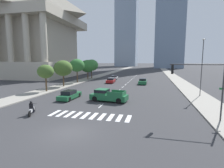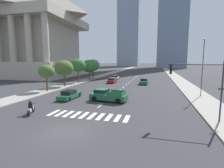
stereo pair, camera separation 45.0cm
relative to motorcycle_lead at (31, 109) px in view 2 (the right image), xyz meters
name	(u,v)px [view 2 (the right image)]	position (x,y,z in m)	size (l,w,h in m)	color
ground_plane	(67,132)	(6.09, -3.28, -0.58)	(800.00, 800.00, 0.00)	#333335
sidewalk_east	(185,85)	(19.45, 26.72, -0.51)	(4.00, 260.00, 0.15)	gray
sidewalk_west	(78,82)	(-7.26, 26.72, -0.51)	(4.00, 260.00, 0.15)	gray
crosswalk_near	(88,115)	(6.09, 1.05, -0.58)	(8.55, 2.20, 0.01)	silver
lane_divider_center	(129,83)	(6.09, 29.05, -0.58)	(0.14, 50.00, 0.01)	silver
motorcycle_lead	(31,109)	(0.00, 0.00, 0.00)	(1.09, 2.04, 1.49)	black
pickup_truck	(107,95)	(6.17, 7.81, 0.23)	(5.43, 2.61, 1.67)	#1E6038
sedan_red_0	(112,80)	(1.82, 27.66, 0.01)	(2.06, 4.78, 1.29)	maroon
sedan_silver_1	(116,77)	(0.83, 36.04, -0.02)	(2.05, 4.58, 1.21)	#B7BABF
sedan_green_2	(70,95)	(0.36, 7.79, 0.01)	(1.83, 4.70, 1.30)	#1E6038
sedan_green_3	(144,82)	(10.01, 27.17, 0.05)	(1.88, 4.71, 1.38)	#1E6038
traffic_signal_near	(201,79)	(16.76, 2.04, 3.42)	(4.96, 0.28, 5.56)	#333335
street_lamp_east	(203,64)	(19.75, 14.19, 4.61)	(0.50, 0.24, 8.86)	#3F3F42
street_tree_nearest	(46,72)	(-6.46, 12.08, 3.14)	(2.89, 2.89, 4.83)	#4C3823
street_tree_second	(64,68)	(-6.46, 18.32, 3.49)	(3.94, 3.94, 5.60)	#4C3823
street_tree_third	(78,65)	(-6.46, 25.26, 3.90)	(3.81, 3.81, 5.97)	#4C3823
street_tree_fourth	(89,66)	(-6.46, 32.62, 3.50)	(4.32, 4.32, 5.78)	#4C3823
street_tree_fifth	(93,65)	(-6.46, 35.95, 3.71)	(4.18, 4.18, 5.93)	#4C3823
war_memorial	(34,26)	(-31.75, 41.91, 18.03)	(32.32, 32.32, 36.06)	#BCB29E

